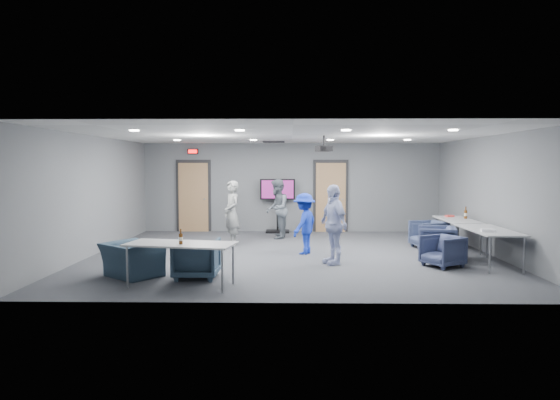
{
  "coord_description": "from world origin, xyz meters",
  "views": [
    {
      "loc": [
        -0.07,
        -11.24,
        2.03
      ],
      "look_at": [
        -0.29,
        0.66,
        1.2
      ],
      "focal_mm": 32.0,
      "sensor_mm": 36.0,
      "label": 1
    }
  ],
  "objects_px": {
    "chair_right_b": "(437,242)",
    "table_front_left": "(181,246)",
    "chair_front_b": "(132,260)",
    "bottle_right": "(466,214)",
    "chair_right_c": "(442,251)",
    "table_right_b": "(489,231)",
    "person_a": "(232,213)",
    "table_right_a": "(457,221)",
    "person_c": "(333,224)",
    "person_d": "(304,224)",
    "chair_right_a": "(428,234)",
    "chair_front_a": "(197,258)",
    "projector": "(324,148)",
    "tv_stand": "(278,202)",
    "person_b": "(277,209)",
    "bottle_front": "(181,239)"
  },
  "relations": [
    {
      "from": "tv_stand",
      "to": "bottle_front",
      "type": "bearing_deg",
      "value": -101.85
    },
    {
      "from": "chair_front_a",
      "to": "bottle_right",
      "type": "distance_m",
      "value": 6.86
    },
    {
      "from": "person_c",
      "to": "person_d",
      "type": "distance_m",
      "value": 1.3
    },
    {
      "from": "person_c",
      "to": "table_right_b",
      "type": "xyz_separation_m",
      "value": [
        3.16,
        -0.03,
        -0.13
      ]
    },
    {
      "from": "table_right_b",
      "to": "projector",
      "type": "xyz_separation_m",
      "value": [
        -3.29,
        1.0,
        1.72
      ]
    },
    {
      "from": "table_front_left",
      "to": "table_right_a",
      "type": "bearing_deg",
      "value": 43.23
    },
    {
      "from": "person_c",
      "to": "person_d",
      "type": "xyz_separation_m",
      "value": [
        -0.56,
        1.16,
        -0.12
      ]
    },
    {
      "from": "person_a",
      "to": "table_right_a",
      "type": "bearing_deg",
      "value": 56.48
    },
    {
      "from": "chair_right_a",
      "to": "chair_right_b",
      "type": "relative_size",
      "value": 0.95
    },
    {
      "from": "table_front_left",
      "to": "chair_right_c",
      "type": "bearing_deg",
      "value": 29.43
    },
    {
      "from": "chair_front_b",
      "to": "tv_stand",
      "type": "distance_m",
      "value": 6.58
    },
    {
      "from": "tv_stand",
      "to": "projector",
      "type": "height_order",
      "value": "projector"
    },
    {
      "from": "chair_right_c",
      "to": "table_right_b",
      "type": "bearing_deg",
      "value": 72.23
    },
    {
      "from": "person_a",
      "to": "table_right_b",
      "type": "distance_m",
      "value": 5.99
    },
    {
      "from": "chair_right_b",
      "to": "chair_front_b",
      "type": "distance_m",
      "value": 6.36
    },
    {
      "from": "projector",
      "to": "person_c",
      "type": "bearing_deg",
      "value": -105.78
    },
    {
      "from": "chair_right_b",
      "to": "person_c",
      "type": "bearing_deg",
      "value": -61.7
    },
    {
      "from": "chair_right_b",
      "to": "chair_right_c",
      "type": "bearing_deg",
      "value": 4.27
    },
    {
      "from": "chair_right_c",
      "to": "chair_front_b",
      "type": "height_order",
      "value": "chair_right_c"
    },
    {
      "from": "person_a",
      "to": "person_c",
      "type": "xyz_separation_m",
      "value": [
        2.35,
        -2.31,
        -0.0
      ]
    },
    {
      "from": "chair_right_c",
      "to": "chair_front_b",
      "type": "relative_size",
      "value": 0.72
    },
    {
      "from": "chair_front_b",
      "to": "bottle_right",
      "type": "xyz_separation_m",
      "value": [
        7.18,
        3.24,
        0.53
      ]
    },
    {
      "from": "table_right_b",
      "to": "bottle_front",
      "type": "height_order",
      "value": "bottle_front"
    },
    {
      "from": "chair_front_b",
      "to": "projector",
      "type": "xyz_separation_m",
      "value": [
        3.64,
        2.22,
        2.09
      ]
    },
    {
      "from": "bottle_right",
      "to": "table_right_a",
      "type": "bearing_deg",
      "value": -153.58
    },
    {
      "from": "bottle_front",
      "to": "person_b",
      "type": "bearing_deg",
      "value": 75.54
    },
    {
      "from": "table_right_b",
      "to": "bottle_front",
      "type": "distance_m",
      "value": 6.2
    },
    {
      "from": "chair_right_b",
      "to": "table_front_left",
      "type": "height_order",
      "value": "table_front_left"
    },
    {
      "from": "person_b",
      "to": "chair_right_a",
      "type": "distance_m",
      "value": 4.1
    },
    {
      "from": "table_right_a",
      "to": "bottle_right",
      "type": "bearing_deg",
      "value": -63.58
    },
    {
      "from": "person_d",
      "to": "projector",
      "type": "bearing_deg",
      "value": 92.02
    },
    {
      "from": "person_d",
      "to": "chair_front_a",
      "type": "relative_size",
      "value": 1.76
    },
    {
      "from": "person_a",
      "to": "chair_front_b",
      "type": "relative_size",
      "value": 1.71
    },
    {
      "from": "person_c",
      "to": "tv_stand",
      "type": "height_order",
      "value": "person_c"
    },
    {
      "from": "table_front_left",
      "to": "table_right_b",
      "type": "bearing_deg",
      "value": 28.3
    },
    {
      "from": "person_c",
      "to": "table_right_a",
      "type": "bearing_deg",
      "value": 97.1
    },
    {
      "from": "person_b",
      "to": "projector",
      "type": "height_order",
      "value": "projector"
    },
    {
      "from": "chair_front_b",
      "to": "table_front_left",
      "type": "distance_m",
      "value": 1.31
    },
    {
      "from": "bottle_front",
      "to": "projector",
      "type": "distance_m",
      "value": 4.27
    },
    {
      "from": "chair_right_b",
      "to": "bottle_right",
      "type": "distance_m",
      "value": 1.82
    },
    {
      "from": "chair_right_b",
      "to": "tv_stand",
      "type": "relative_size",
      "value": 0.48
    },
    {
      "from": "person_c",
      "to": "table_right_a",
      "type": "height_order",
      "value": "person_c"
    },
    {
      "from": "person_a",
      "to": "table_front_left",
      "type": "distance_m",
      "value": 4.27
    },
    {
      "from": "chair_right_b",
      "to": "table_right_b",
      "type": "distance_m",
      "value": 1.12
    },
    {
      "from": "person_d",
      "to": "chair_right_a",
      "type": "xyz_separation_m",
      "value": [
        3.07,
        0.85,
        -0.36
      ]
    },
    {
      "from": "bottle_right",
      "to": "chair_front_a",
      "type": "bearing_deg",
      "value": -150.83
    },
    {
      "from": "person_d",
      "to": "bottle_right",
      "type": "relative_size",
      "value": 4.68
    },
    {
      "from": "person_c",
      "to": "projector",
      "type": "relative_size",
      "value": 4.14
    },
    {
      "from": "person_b",
      "to": "bottle_right",
      "type": "height_order",
      "value": "person_b"
    },
    {
      "from": "chair_right_c",
      "to": "table_right_a",
      "type": "distance_m",
      "value": 2.37
    }
  ]
}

